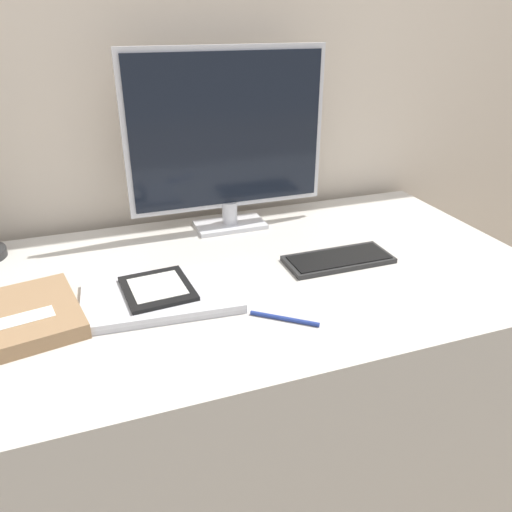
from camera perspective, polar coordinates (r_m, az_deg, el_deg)
wall_back at (r=1.49m, az=-7.75°, el=21.58°), size 3.60×0.05×2.40m
desk at (r=1.40m, az=-1.44°, el=-15.70°), size 1.44×0.79×0.75m
monitor at (r=1.37m, az=-3.27°, el=13.38°), size 0.55×0.11×0.49m
keyboard at (r=1.25m, az=9.40°, el=-0.36°), size 0.27×0.11×0.01m
laptop at (r=1.10m, az=-10.80°, el=-4.43°), size 0.35×0.23×0.02m
ereader at (r=1.09m, az=-11.20°, el=-3.64°), size 0.15×0.17×0.01m
notebook at (r=1.10m, az=-24.60°, el=-6.19°), size 0.23×0.27×0.03m
pen at (r=1.01m, az=3.27°, el=-7.15°), size 0.12×0.10×0.01m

